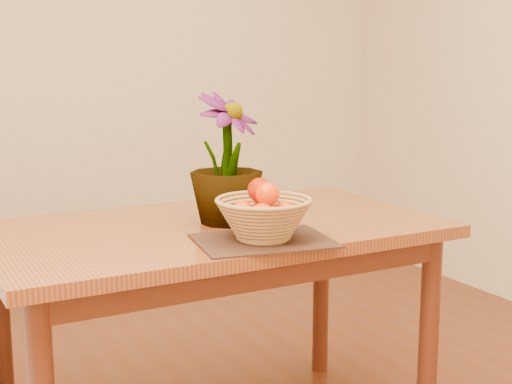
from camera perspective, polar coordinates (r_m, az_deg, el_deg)
name	(u,v)px	position (r m, az deg, el deg)	size (l,w,h in m)	color
wall_back	(61,45)	(4.06, -15.35, 11.30)	(4.00, 0.02, 2.70)	beige
table	(215,250)	(2.28, -3.29, -4.70)	(1.40, 0.80, 0.75)	brown
placemat	(264,241)	(2.03, 0.61, -3.92)	(0.38, 0.28, 0.01)	#391F14
wicker_basket	(264,221)	(2.02, 0.61, -2.31)	(0.28, 0.28, 0.11)	#AC7C48
orange_pile	(263,204)	(2.01, 0.56, -0.93)	(0.16, 0.17, 0.13)	#F23503
potted_plant	(227,159)	(2.23, -2.37, 2.67)	(0.23, 0.23, 0.41)	#194E16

